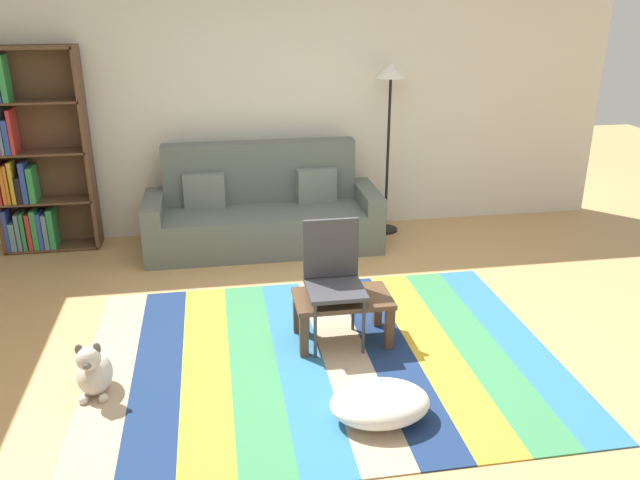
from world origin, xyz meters
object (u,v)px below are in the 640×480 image
dog (94,371)px  coffee_table (343,305)px  pouf (380,403)px  tv_remote (348,293)px  couch (263,213)px  folding_chair (333,272)px  bookshelf (29,163)px  standing_lamp (390,93)px

dog → coffee_table: bearing=12.9°
pouf → tv_remote: (0.01, 0.98, 0.25)m
couch → tv_remote: couch is taller
folding_chair → coffee_table: bearing=13.1°
pouf → dog: (-1.71, 0.57, 0.04)m
tv_remote → folding_chair: size_ratio=0.17×
bookshelf → folding_chair: 3.37m
bookshelf → coffee_table: bookshelf is taller
couch → pouf: (0.44, -2.93, -0.22)m
coffee_table → folding_chair: (-0.06, 0.04, 0.25)m
dog → folding_chair: 1.71m
bookshelf → standing_lamp: bearing=-1.4°
bookshelf → standing_lamp: 3.53m
standing_lamp → tv_remote: 2.56m
bookshelf → pouf: (2.61, -3.21, -0.75)m
bookshelf → dog: 2.88m
coffee_table → dog: (-1.68, -0.38, -0.13)m
folding_chair → pouf: bearing=-36.4°
couch → standing_lamp: (1.31, 0.20, 1.11)m
couch → dog: (-1.28, -2.36, -0.18)m
dog → pouf: bearing=-18.3°
coffee_table → folding_chair: 0.26m
bookshelf → coffee_table: 3.48m
bookshelf → pouf: size_ratio=3.22×
bookshelf → folding_chair: (2.51, -2.22, -0.33)m
bookshelf → folding_chair: bookshelf is taller
standing_lamp → bookshelf: bearing=178.6°
coffee_table → standing_lamp: (0.91, 2.18, 1.16)m
bookshelf → dog: size_ratio=4.87×
standing_lamp → folding_chair: (-0.97, -2.14, -0.91)m
couch → dog: bearing=-118.4°
standing_lamp → tv_remote: size_ratio=11.57×
coffee_table → tv_remote: bearing=31.0°
coffee_table → tv_remote: 0.10m
couch → folding_chair: bearing=-80.1°
bookshelf → tv_remote: size_ratio=12.90×
couch → coffee_table: 2.02m
couch → tv_remote: bearing=-77.1°
folding_chair → dog: bearing=-117.2°
pouf → couch: bearing=98.5°
tv_remote → dog: bearing=-138.1°
folding_chair → bookshelf: bearing=-173.6°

